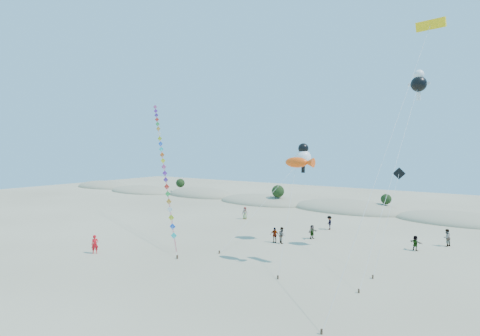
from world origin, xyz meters
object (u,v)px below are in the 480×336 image
object	(u,v)px
kite_train	(163,159)
fish_kite	(299,163)
parafoil_kite	(429,29)
flyer_foreground	(95,244)

from	to	relation	value
kite_train	fish_kite	bearing A→B (deg)	-10.53
parafoil_kite	kite_train	bearing A→B (deg)	178.41
kite_train	flyer_foreground	bearing A→B (deg)	-76.88
flyer_foreground	fish_kite	bearing A→B (deg)	-36.87
kite_train	parafoil_kite	size ratio (longest dim) A/B	0.99
fish_kite	flyer_foreground	size ratio (longest dim) A/B	5.24
fish_kite	flyer_foreground	xyz separation A→B (m)	(-17.89, -8.03, -8.09)
kite_train	fish_kite	world-z (taller)	kite_train
fish_kite	parafoil_kite	distance (m)	14.58
kite_train	flyer_foreground	world-z (taller)	kite_train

